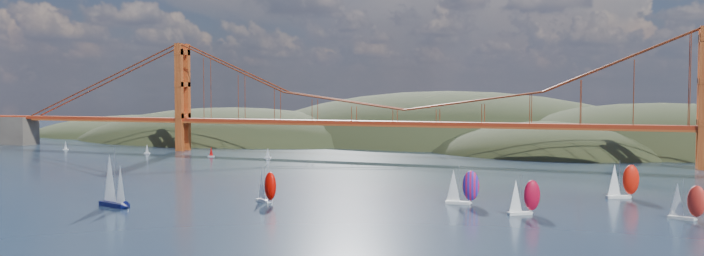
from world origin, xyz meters
name	(u,v)px	position (x,y,z in m)	size (l,w,h in m)	color
ground	(148,233)	(0.00, 0.00, 0.00)	(1200.00, 1200.00, 0.00)	black
headlands	(534,168)	(44.95, 278.29, -12.46)	(725.00, 225.00, 96.00)	black
bridge	(402,87)	(-1.75, 180.00, 32.23)	(552.00, 12.00, 55.00)	maroon
sloop_navy	(113,181)	(-30.10, 24.30, 6.68)	(10.20, 6.98, 15.13)	#070A32
racer_0	(266,186)	(3.25, 44.65, 4.51)	(8.43, 6.53, 9.55)	white
racer_1	(523,196)	(69.68, 51.48, 4.45)	(8.17, 6.89, 9.43)	white
racer_2	(686,201)	(105.43, 58.21, 4.39)	(8.30, 5.26, 9.28)	silver
racer_3	(622,180)	(91.59, 88.20, 5.04)	(9.46, 7.00, 10.66)	silver
racer_rwb	(462,186)	(52.37, 61.51, 4.79)	(8.95, 3.97, 10.15)	silver
distant_boat_0	(66,145)	(-179.05, 160.00, 2.41)	(3.00, 2.00, 4.70)	silver
distant_boat_1	(147,149)	(-124.79, 157.12, 2.41)	(3.00, 2.00, 4.70)	silver
distant_boat_2	(211,152)	(-86.39, 154.70, 2.41)	(3.00, 2.00, 4.70)	silver
distant_boat_3	(268,153)	(-58.67, 158.48, 2.41)	(3.00, 2.00, 4.70)	silver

